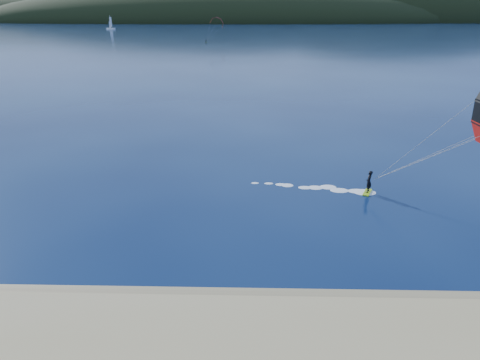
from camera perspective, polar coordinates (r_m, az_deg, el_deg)
name	(u,v)px	position (r m, az deg, el deg)	size (l,w,h in m)	color
wet_sand	(181,302)	(22.82, -8.46, -17.00)	(220.00, 2.50, 0.10)	#8D7652
headland	(248,22)	(758.14, 1.19, 21.78)	(1200.00, 310.00, 140.00)	black
kitesurfer_far	(216,25)	(220.26, -3.43, 21.38)	(10.59, 5.74, 12.21)	#99C717
sailboat	(111,28)	(429.33, -18.08, 20.03)	(9.29, 5.94, 12.94)	white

